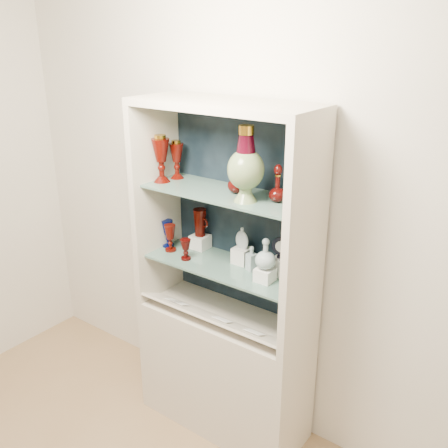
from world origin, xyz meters
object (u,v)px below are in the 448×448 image
Objects in this scene: ruby_decanter_a at (236,171)px; pedestal_lamp_right at (177,159)px; lidded_bowl at (296,204)px; cobalt_goblet at (168,233)px; ruby_decanter_b at (278,182)px; ruby_goblet_small at (186,249)px; pedestal_lamp_left at (161,159)px; clear_square_bottle at (252,258)px; clear_round_decanter at (266,254)px; cameo_medallion at (281,247)px; flat_flask at (242,238)px; ruby_pitcher at (200,222)px; enamel_urn at (246,164)px; ruby_goblet_tall at (170,238)px.

pedestal_lamp_right is at bearing 175.59° from ruby_decanter_a.
lidded_bowl reaches higher than cobalt_goblet.
ruby_decanter_b reaches higher than ruby_goblet_small.
ruby_decanter_a reaches higher than lidded_bowl.
pedestal_lamp_left is at bearing -171.05° from ruby_decanter_a.
ruby_goblet_small is 0.39m from clear_square_bottle.
pedestal_lamp_left is 0.11m from pedestal_lamp_right.
pedestal_lamp_left is at bearing -178.74° from clear_round_decanter.
clear_round_decanter is 0.11m from cameo_medallion.
cobalt_goblet is at bearing 175.54° from lidded_bowl.
ruby_decanter_a is 1.95× the size of cameo_medallion.
flat_flask is at bearing 153.42° from clear_round_decanter.
clear_square_bottle is at bearing 178.29° from cameo_medallion.
ruby_decanter_a reaches higher than ruby_pitcher.
flat_flask is (-0.24, 0.05, -0.37)m from ruby_decanter_b.
ruby_goblet_tall is at bearing 176.88° from enamel_urn.
ruby_decanter_b is 0.67m from ruby_pitcher.
pedestal_lamp_right is 0.39m from ruby_pitcher.
cobalt_goblet is 0.21m from ruby_pitcher.
ruby_decanter_a is 2.91× the size of lidded_bowl.
cameo_medallion is (0.25, 0.05, -0.38)m from ruby_decanter_a.
ruby_decanter_b is at bearing -6.35° from flat_flask.
ruby_decanter_a is at bearing -174.60° from clear_square_bottle.
pedestal_lamp_right is at bearing 165.61° from cameo_medallion.
flat_flask is at bearing 27.47° from ruby_goblet_small.
lidded_bowl is at bearing -11.68° from ruby_decanter_a.
cobalt_goblet is (-0.03, 0.06, -0.47)m from pedestal_lamp_left.
ruby_goblet_small is at bearing -170.01° from ruby_decanter_b.
cameo_medallion reaches higher than cobalt_goblet.
flat_flask is (-0.11, 0.14, -0.46)m from enamel_urn.
pedestal_lamp_right is 2.70× the size of lidded_bowl.
pedestal_lamp_right is at bearing -151.53° from ruby_pitcher.
enamel_urn reaches higher than clear_round_decanter.
ruby_pitcher reaches higher than cameo_medallion.
clear_round_decanter is at bearing -3.57° from cobalt_goblet.
pedestal_lamp_left is 0.74m from clear_square_bottle.
cameo_medallion is (0.14, 0.13, -0.45)m from enamel_urn.
clear_square_bottle is (0.10, 0.01, -0.47)m from ruby_decanter_a.
pedestal_lamp_right is 0.68m from ruby_decanter_b.
pedestal_lamp_right is at bearing -171.20° from flat_flask.
ruby_goblet_tall is at bearing -35.87° from cobalt_goblet.
lidded_bowl is (0.83, -0.11, -0.07)m from pedestal_lamp_right.
pedestal_lamp_left is 1.88× the size of clear_square_bottle.
clear_square_bottle is (-0.02, 0.09, -0.54)m from enamel_urn.
pedestal_lamp_left is 0.52m from ruby_goblet_small.
cobalt_goblet is at bearing -177.85° from clear_square_bottle.
ruby_goblet_small is (0.16, -0.13, -0.47)m from pedestal_lamp_right.
pedestal_lamp_left is 0.71m from ruby_decanter_b.
cobalt_goblet reaches higher than ruby_goblet_small.
flat_flask is at bearing 167.28° from ruby_decanter_b.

